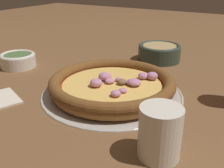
{
  "coord_description": "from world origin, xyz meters",
  "views": [
    {
      "loc": [
        -0.48,
        -0.29,
        0.26
      ],
      "look_at": [
        0.0,
        0.0,
        0.02
      ],
      "focal_mm": 42.0,
      "sensor_mm": 36.0,
      "label": 1
    }
  ],
  "objects": [
    {
      "name": "pizza",
      "position": [
        0.0,
        -0.0,
        0.02
      ],
      "size": [
        0.29,
        0.29,
        0.04
      ],
      "color": "#BC7F42",
      "rests_on": "pizza_tray"
    },
    {
      "name": "bowl_near",
      "position": [
        0.3,
        0.0,
        0.03
      ],
      "size": [
        0.14,
        0.14,
        0.05
      ],
      "color": "#334238",
      "rests_on": "ground_plane"
    },
    {
      "name": "ground_plane",
      "position": [
        0.0,
        0.0,
        0.0
      ],
      "size": [
        3.0,
        3.0,
        0.0
      ],
      "primitive_type": "plane",
      "color": "brown"
    },
    {
      "name": "pizza_tray",
      "position": [
        0.0,
        0.0,
        0.0
      ],
      "size": [
        0.33,
        0.33,
        0.01
      ],
      "color": "#B7B2A8",
      "rests_on": "ground_plane"
    },
    {
      "name": "bowl_far",
      "position": [
        0.02,
        0.34,
        0.02
      ],
      "size": [
        0.1,
        0.1,
        0.04
      ],
      "color": "silver",
      "rests_on": "ground_plane"
    },
    {
      "name": "drinking_cup",
      "position": [
        -0.16,
        -0.18,
        0.04
      ],
      "size": [
        0.07,
        0.07,
        0.08
      ],
      "color": "silver",
      "rests_on": "ground_plane"
    }
  ]
}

